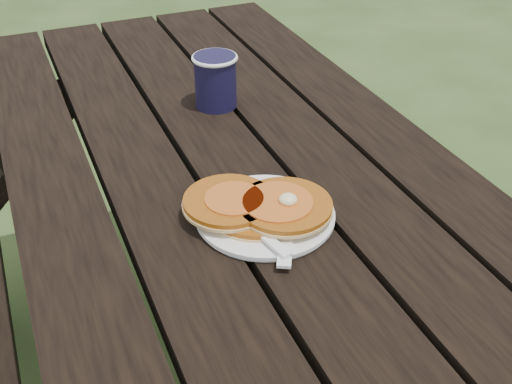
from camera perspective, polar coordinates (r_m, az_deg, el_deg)
name	(u,v)px	position (r m, az deg, el deg)	size (l,w,h in m)	color
picnic_table	(256,353)	(1.30, 0.01, -14.09)	(1.36, 1.80, 0.75)	black
plate	(265,216)	(0.99, 0.82, -2.13)	(0.21, 0.21, 0.01)	white
pancake_stack	(258,206)	(0.97, 0.21, -1.22)	(0.22, 0.19, 0.04)	#A75712
knife	(286,227)	(0.95, 2.73, -3.15)	(0.02, 0.18, 0.01)	white
fork	(265,236)	(0.92, 0.80, -3.93)	(0.03, 0.16, 0.01)	white
coffee_cup	(215,78)	(1.29, -3.63, 10.08)	(0.09, 0.09, 0.11)	black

